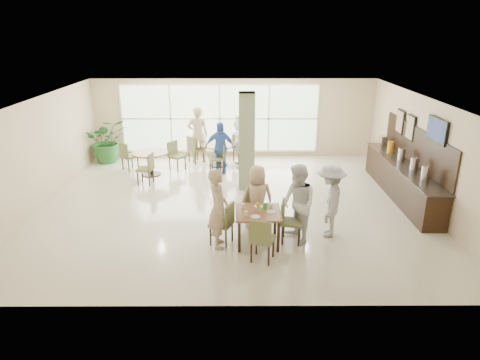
{
  "coord_description": "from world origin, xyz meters",
  "views": [
    {
      "loc": [
        0.16,
        -10.64,
        4.48
      ],
      "look_at": [
        0.2,
        -1.2,
        1.1
      ],
      "focal_mm": 32.0,
      "sensor_mm": 36.0,
      "label": 1
    }
  ],
  "objects_px": {
    "teen_right": "(298,205)",
    "adult_standing": "(198,135)",
    "adult_a": "(220,148)",
    "potted_plant": "(107,141)",
    "main_table": "(258,215)",
    "adult_b": "(241,141)",
    "buffet_counter": "(402,178)",
    "teen_left": "(218,208)",
    "teen_standing": "(330,200)",
    "round_table_right": "(219,149)",
    "teen_far": "(257,198)",
    "round_table_left": "(150,157)"
  },
  "relations": [
    {
      "from": "teen_right",
      "to": "teen_left",
      "type": "bearing_deg",
      "value": -105.62
    },
    {
      "from": "round_table_left",
      "to": "teen_standing",
      "type": "bearing_deg",
      "value": -41.29
    },
    {
      "from": "round_table_right",
      "to": "adult_b",
      "type": "distance_m",
      "value": 0.81
    },
    {
      "from": "teen_left",
      "to": "teen_standing",
      "type": "relative_size",
      "value": 1.03
    },
    {
      "from": "buffet_counter",
      "to": "adult_b",
      "type": "height_order",
      "value": "buffet_counter"
    },
    {
      "from": "adult_a",
      "to": "teen_left",
      "type": "bearing_deg",
      "value": -77.09
    },
    {
      "from": "main_table",
      "to": "adult_b",
      "type": "relative_size",
      "value": 0.55
    },
    {
      "from": "round_table_left",
      "to": "adult_a",
      "type": "bearing_deg",
      "value": 5.85
    },
    {
      "from": "teen_left",
      "to": "teen_right",
      "type": "distance_m",
      "value": 1.72
    },
    {
      "from": "teen_left",
      "to": "round_table_left",
      "type": "bearing_deg",
      "value": 19.64
    },
    {
      "from": "main_table",
      "to": "adult_standing",
      "type": "relative_size",
      "value": 0.5
    },
    {
      "from": "main_table",
      "to": "potted_plant",
      "type": "xyz_separation_m",
      "value": [
        -5.0,
        6.06,
        0.1
      ]
    },
    {
      "from": "buffet_counter",
      "to": "adult_b",
      "type": "relative_size",
      "value": 2.66
    },
    {
      "from": "main_table",
      "to": "teen_left",
      "type": "bearing_deg",
      "value": -172.14
    },
    {
      "from": "round_table_left",
      "to": "adult_a",
      "type": "relative_size",
      "value": 0.69
    },
    {
      "from": "main_table",
      "to": "adult_b",
      "type": "distance_m",
      "value": 5.57
    },
    {
      "from": "teen_far",
      "to": "adult_standing",
      "type": "bearing_deg",
      "value": -83.13
    },
    {
      "from": "teen_far",
      "to": "adult_b",
      "type": "bearing_deg",
      "value": -97.84
    },
    {
      "from": "adult_b",
      "to": "potted_plant",
      "type": "bearing_deg",
      "value": -102.24
    },
    {
      "from": "buffet_counter",
      "to": "adult_b",
      "type": "xyz_separation_m",
      "value": [
        -4.46,
        2.82,
        0.33
      ]
    },
    {
      "from": "buffet_counter",
      "to": "teen_right",
      "type": "distance_m",
      "value": 4.23
    },
    {
      "from": "adult_a",
      "to": "adult_standing",
      "type": "distance_m",
      "value": 1.44
    },
    {
      "from": "teen_right",
      "to": "adult_standing",
      "type": "bearing_deg",
      "value": -177.47
    },
    {
      "from": "teen_right",
      "to": "main_table",
      "type": "bearing_deg",
      "value": -107.5
    },
    {
      "from": "potted_plant",
      "to": "adult_b",
      "type": "xyz_separation_m",
      "value": [
        4.65,
        -0.5,
        0.12
      ]
    },
    {
      "from": "adult_a",
      "to": "round_table_right",
      "type": "bearing_deg",
      "value": 107.49
    },
    {
      "from": "teen_left",
      "to": "adult_a",
      "type": "distance_m",
      "value": 4.98
    },
    {
      "from": "potted_plant",
      "to": "main_table",
      "type": "bearing_deg",
      "value": -50.49
    },
    {
      "from": "main_table",
      "to": "round_table_right",
      "type": "xyz_separation_m",
      "value": [
        -1.1,
        5.61,
        -0.07
      ]
    },
    {
      "from": "round_table_right",
      "to": "buffet_counter",
      "type": "xyz_separation_m",
      "value": [
        5.21,
        -2.87,
        -0.04
      ]
    },
    {
      "from": "adult_a",
      "to": "adult_b",
      "type": "relative_size",
      "value": 0.95
    },
    {
      "from": "round_table_right",
      "to": "potted_plant",
      "type": "height_order",
      "value": "potted_plant"
    },
    {
      "from": "round_table_left",
      "to": "teen_far",
      "type": "relative_size",
      "value": 0.74
    },
    {
      "from": "main_table",
      "to": "potted_plant",
      "type": "height_order",
      "value": "potted_plant"
    },
    {
      "from": "potted_plant",
      "to": "teen_standing",
      "type": "xyz_separation_m",
      "value": [
        6.62,
        -5.68,
        0.08
      ]
    },
    {
      "from": "round_table_right",
      "to": "teen_far",
      "type": "bearing_deg",
      "value": -77.36
    },
    {
      "from": "round_table_left",
      "to": "adult_b",
      "type": "bearing_deg",
      "value": 17.81
    },
    {
      "from": "main_table",
      "to": "adult_b",
      "type": "height_order",
      "value": "adult_b"
    },
    {
      "from": "potted_plant",
      "to": "round_table_right",
      "type": "bearing_deg",
      "value": -6.62
    },
    {
      "from": "potted_plant",
      "to": "adult_a",
      "type": "relative_size",
      "value": 0.91
    },
    {
      "from": "buffet_counter",
      "to": "teen_far",
      "type": "relative_size",
      "value": 3.02
    },
    {
      "from": "adult_b",
      "to": "adult_a",
      "type": "bearing_deg",
      "value": -49.74
    },
    {
      "from": "buffet_counter",
      "to": "adult_a",
      "type": "bearing_deg",
      "value": 157.49
    },
    {
      "from": "potted_plant",
      "to": "teen_right",
      "type": "relative_size",
      "value": 0.86
    },
    {
      "from": "buffet_counter",
      "to": "adult_a",
      "type": "distance_m",
      "value": 5.56
    },
    {
      "from": "teen_far",
      "to": "adult_standing",
      "type": "height_order",
      "value": "adult_standing"
    },
    {
      "from": "buffet_counter",
      "to": "teen_right",
      "type": "xyz_separation_m",
      "value": [
        -3.26,
        -2.68,
        0.33
      ]
    },
    {
      "from": "main_table",
      "to": "teen_far",
      "type": "relative_size",
      "value": 0.62
    },
    {
      "from": "teen_standing",
      "to": "adult_a",
      "type": "bearing_deg",
      "value": -135.22
    },
    {
      "from": "teen_far",
      "to": "teen_standing",
      "type": "distance_m",
      "value": 1.64
    }
  ]
}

